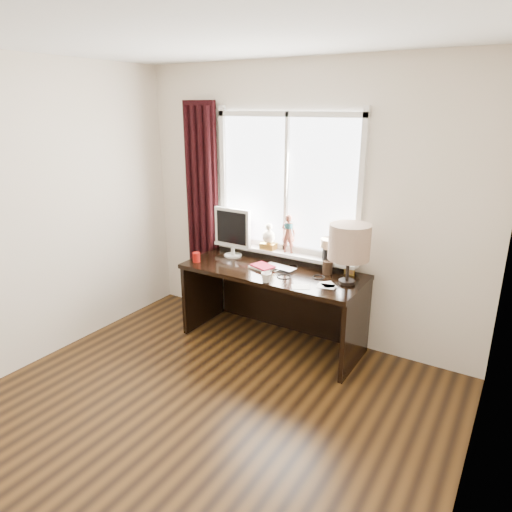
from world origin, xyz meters
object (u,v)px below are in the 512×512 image
Objects in this scene: red_cup at (196,257)px; desk at (278,291)px; laptop at (280,268)px; monitor at (233,229)px; table_lamp at (349,243)px; mug at (266,277)px.

desk is (0.74, 0.29, -0.29)m from red_cup.
laptop is at bearing -39.30° from desk.
monitor is at bearing 175.34° from desk.
desk is 0.76m from monitor.
table_lamp is (0.66, -0.02, 0.35)m from laptop.
red_cup is 0.18× the size of table_lamp.
laptop is 0.18× the size of desk.
desk is at bearing -4.66° from monitor.
red_cup is at bearing 172.91° from mug.
monitor reaches higher than laptop.
laptop is 0.66m from monitor.
desk is (-0.10, 0.40, -0.29)m from mug.
table_lamp reaches higher than monitor.
monitor is at bearing 59.24° from red_cup.
laptop reaches higher than desk.
laptop is at bearing 98.88° from mug.
laptop is at bearing 17.63° from red_cup.
laptop is 0.75m from table_lamp.
mug is at bearing -75.32° from desk.
red_cup is at bearing -170.95° from table_lamp.
table_lamp reaches higher than desk.
table_lamp is at bearing 9.05° from red_cup.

